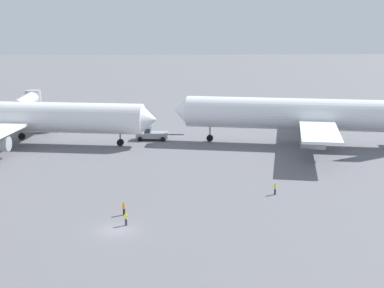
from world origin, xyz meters
name	(u,v)px	position (x,y,z in m)	size (l,w,h in m)	color
ground_plane	(116,230)	(0.00, 0.00, 0.00)	(600.00, 600.00, 0.00)	slate
airliner_at_gate_left	(27,117)	(-20.60, 47.04, 5.12)	(49.67, 42.29, 16.71)	white
airliner_being_pushed	(306,115)	(32.51, 43.61, 5.79)	(50.39, 43.51, 17.35)	white
pushback_tug	(151,134)	(2.96, 49.31, 1.16)	(9.52, 3.72, 2.75)	gray
ground_crew_wing_walker_right	(126,219)	(1.04, 1.48, 0.83)	(0.43, 0.41, 1.60)	#2D3351
ground_crew_marshaller_foreground	(124,208)	(0.55, 5.14, 0.85)	(0.36, 0.36, 1.63)	black
ground_crew_ramp_agent_by_cones	(275,189)	(20.84, 12.52, 0.80)	(0.36, 0.36, 1.56)	#2D3351
jet_bridge	(28,101)	(-26.56, 73.25, 4.44)	(3.84, 18.07, 6.22)	#B7B7BC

